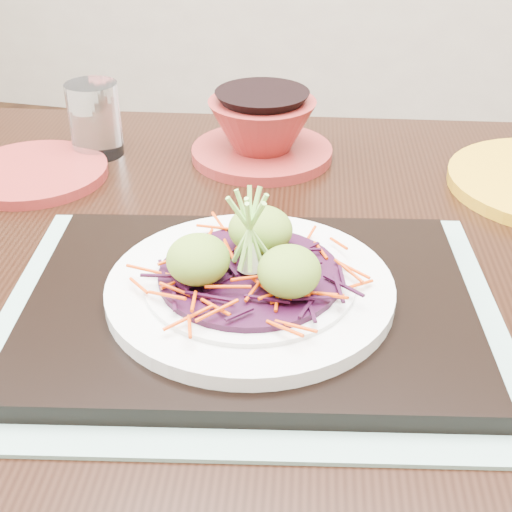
% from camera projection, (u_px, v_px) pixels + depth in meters
% --- Properties ---
extents(dining_table, '(1.22, 0.91, 0.70)m').
position_uv_depth(dining_table, '(236.00, 334.00, 0.71)').
color(dining_table, black).
rests_on(dining_table, ground).
extents(placemat, '(0.46, 0.40, 0.00)m').
position_uv_depth(placemat, '(250.00, 313.00, 0.58)').
color(placemat, '#7FA59C').
rests_on(placemat, dining_table).
extents(serving_tray, '(0.40, 0.33, 0.02)m').
position_uv_depth(serving_tray, '(250.00, 303.00, 0.58)').
color(serving_tray, black).
rests_on(serving_tray, placemat).
extents(white_plate, '(0.23, 0.23, 0.02)m').
position_uv_depth(white_plate, '(250.00, 287.00, 0.57)').
color(white_plate, silver).
rests_on(white_plate, serving_tray).
extents(cabbage_bed, '(0.15, 0.15, 0.01)m').
position_uv_depth(cabbage_bed, '(250.00, 275.00, 0.56)').
color(cabbage_bed, black).
rests_on(cabbage_bed, white_plate).
extents(carrot_julienne, '(0.18, 0.18, 0.01)m').
position_uv_depth(carrot_julienne, '(250.00, 267.00, 0.56)').
color(carrot_julienne, '#D13803').
rests_on(carrot_julienne, cabbage_bed).
extents(guacamole_scoops, '(0.13, 0.11, 0.04)m').
position_uv_depth(guacamole_scoops, '(250.00, 253.00, 0.55)').
color(guacamole_scoops, olive).
rests_on(guacamole_scoops, cabbage_bed).
extents(scallion_garnish, '(0.05, 0.05, 0.08)m').
position_uv_depth(scallion_garnish, '(250.00, 233.00, 0.54)').
color(scallion_garnish, '#88C74F').
rests_on(scallion_garnish, cabbage_bed).
extents(terracotta_side_plate, '(0.22, 0.22, 0.01)m').
position_uv_depth(terracotta_side_plate, '(34.00, 173.00, 0.80)').
color(terracotta_side_plate, maroon).
rests_on(terracotta_side_plate, dining_table).
extents(water_glass, '(0.08, 0.08, 0.09)m').
position_uv_depth(water_glass, '(95.00, 120.00, 0.84)').
color(water_glass, white).
rests_on(water_glass, dining_table).
extents(terracotta_bowl_set, '(0.21, 0.21, 0.07)m').
position_uv_depth(terracotta_bowl_set, '(262.00, 133.00, 0.84)').
color(terracotta_bowl_set, maroon).
rests_on(terracotta_bowl_set, dining_table).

